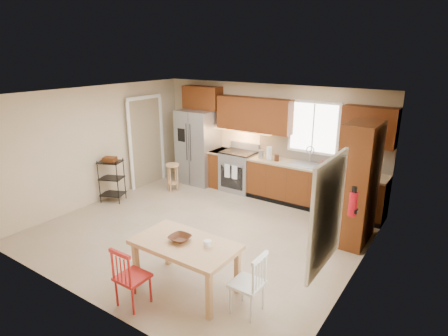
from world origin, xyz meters
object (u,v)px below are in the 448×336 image
at_px(pantry, 358,184).
at_px(table_bowl, 180,241).
at_px(bar_stool, 173,177).
at_px(table_jar, 208,245).
at_px(dining_table, 186,266).
at_px(chair_white, 247,283).
at_px(range_stove, 239,171).
at_px(chair_red, 132,276).
at_px(utility_cart, 112,180).
at_px(soap_bottle, 322,165).
at_px(refrigerator, 198,147).
at_px(fire_extinguisher, 353,204).

distance_m(pantry, table_bowl, 3.19).
relative_size(table_bowl, bar_stool, 0.44).
bearing_deg(bar_stool, table_jar, -45.97).
height_order(dining_table, chair_white, chair_white).
xyz_separation_m(range_stove, chair_red, (1.10, -4.37, -0.04)).
height_order(bar_stool, utility_cart, utility_cart).
bearing_deg(chair_white, chair_red, 118.51).
bearing_deg(utility_cart, range_stove, 24.87).
bearing_deg(range_stove, bar_stool, -144.37).
relative_size(range_stove, bar_stool, 1.40).
relative_size(table_jar, bar_stool, 0.17).
height_order(range_stove, dining_table, range_stove).
height_order(soap_bottle, table_bowl, soap_bottle).
bearing_deg(pantry, utility_cart, -166.86).
relative_size(refrigerator, chair_white, 2.16).
distance_m(chair_white, bar_stool, 4.59).
xyz_separation_m(refrigerator, range_stove, (1.15, 0.06, -0.45)).
height_order(table_jar, utility_cart, utility_cart).
relative_size(soap_bottle, table_bowl, 0.66).
height_order(dining_table, table_bowl, table_bowl).
bearing_deg(range_stove, chair_white, -56.78).
height_order(refrigerator, fire_extinguisher, refrigerator).
bearing_deg(table_jar, fire_extinguisher, 48.44).
relative_size(fire_extinguisher, chair_red, 0.43).
relative_size(pantry, chair_red, 2.49).
bearing_deg(dining_table, chair_white, 3.23).
height_order(refrigerator, table_bowl, refrigerator).
height_order(chair_red, bar_stool, chair_red).
relative_size(range_stove, utility_cart, 0.97).
height_order(refrigerator, utility_cart, refrigerator).
xyz_separation_m(soap_bottle, table_jar, (-0.26, -3.54, -0.26)).
relative_size(table_jar, utility_cart, 0.12).
xyz_separation_m(range_stove, pantry, (2.98, -0.99, 0.59)).
xyz_separation_m(dining_table, chair_red, (-0.35, -0.65, 0.07)).
relative_size(soap_bottle, utility_cart, 0.20).
relative_size(refrigerator, fire_extinguisher, 5.06).
xyz_separation_m(refrigerator, dining_table, (2.60, -3.66, -0.56)).
relative_size(pantry, bar_stool, 3.20).
height_order(chair_red, table_bowl, chair_red).
relative_size(refrigerator, dining_table, 1.27).
height_order(refrigerator, chair_red, refrigerator).
xyz_separation_m(pantry, utility_cart, (-4.93, -1.15, -0.57)).
bearing_deg(table_bowl, fire_extinguisher, 42.82).
distance_m(soap_bottle, chair_red, 4.42).
bearing_deg(fire_extinguisher, table_bowl, -137.18).
xyz_separation_m(table_bowl, bar_stool, (-2.63, 2.81, -0.38)).
bearing_deg(soap_bottle, table_bowl, -100.40).
relative_size(pantry, table_jar, 18.63).
bearing_deg(pantry, table_bowl, -120.60).
relative_size(chair_red, bar_stool, 1.29).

